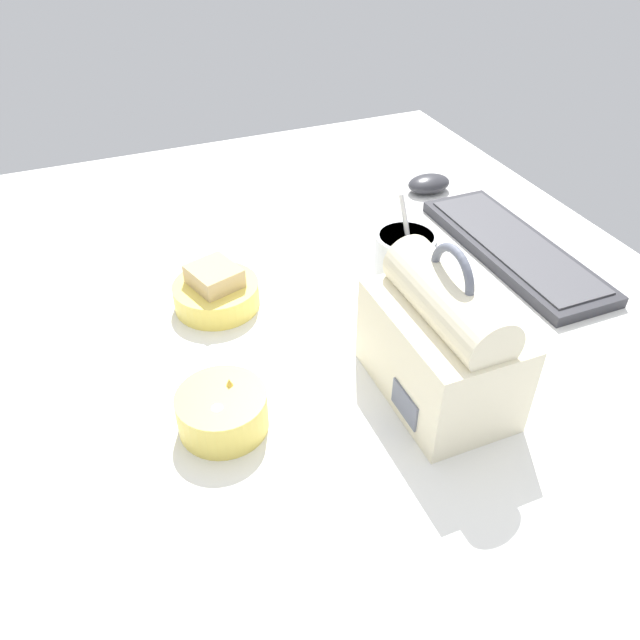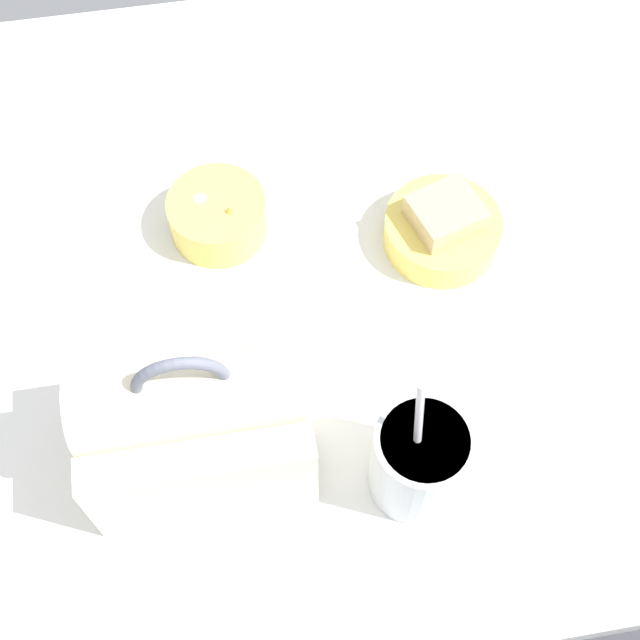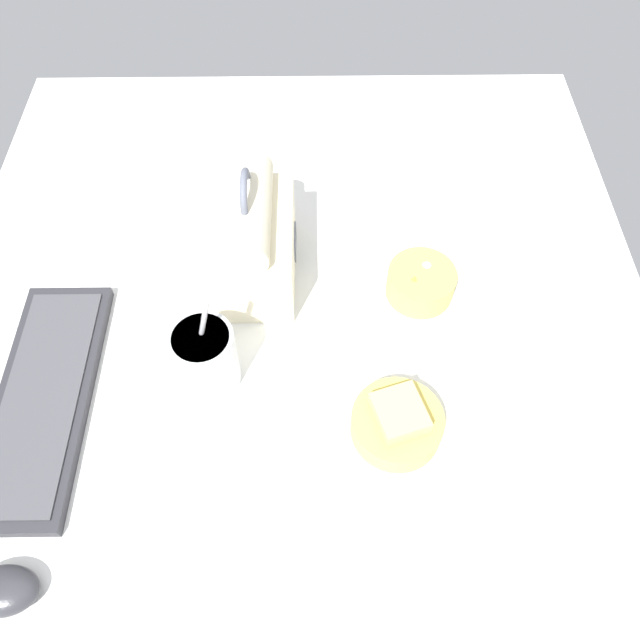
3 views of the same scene
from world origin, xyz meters
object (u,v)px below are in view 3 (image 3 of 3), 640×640
bento_bowl_sandwich (397,422)px  bento_bowl_snacks (420,282)px  keyboard (44,398)px  soup_cup (206,357)px  lunch_bag (252,240)px  computer_mouse (3,591)px

bento_bowl_sandwich → bento_bowl_snacks: bearing=-13.2°
keyboard → soup_cup: 23.83cm
soup_cup → bento_bowl_snacks: bearing=-64.8°
bento_bowl_snacks → lunch_bag: bearing=80.4°
keyboard → soup_cup: (3.76, -23.08, 4.59)cm
computer_mouse → lunch_bag: bearing=-29.5°
lunch_bag → bento_bowl_snacks: lunch_bag is taller
lunch_bag → soup_cup: 20.15cm
keyboard → bento_bowl_sandwich: bento_bowl_sandwich is taller
bento_bowl_snacks → computer_mouse: 68.95cm
soup_cup → bento_bowl_sandwich: size_ratio=1.44×
lunch_bag → bento_bowl_snacks: (-4.39, -25.87, -5.36)cm
bento_bowl_sandwich → bento_bowl_snacks: 24.10cm
keyboard → lunch_bag: 37.41cm
bento_bowl_sandwich → computer_mouse: (-20.42, 47.68, -0.84)cm
bento_bowl_snacks → bento_bowl_sandwich: bearing=166.8°
lunch_bag → bento_bowl_sandwich: size_ratio=1.68×
keyboard → bento_bowl_sandwich: size_ratio=3.01×
keyboard → bento_bowl_sandwich: bearing=-95.7°
bento_bowl_snacks → computer_mouse: bento_bowl_snacks is taller
keyboard → bento_bowl_snacks: 57.67cm
bento_bowl_sandwich → lunch_bag: bearing=36.2°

